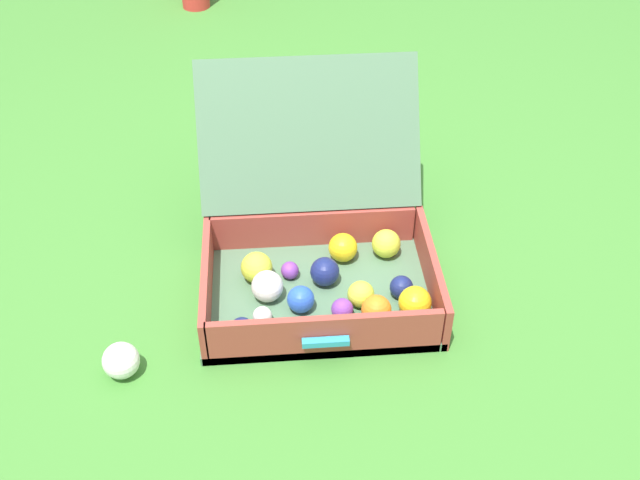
% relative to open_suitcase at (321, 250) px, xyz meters
% --- Properties ---
extents(ground_plane, '(16.00, 16.00, 0.00)m').
position_rel_open_suitcase_xyz_m(ground_plane, '(-0.01, -0.10, -0.10)').
color(ground_plane, '#3D7A2D').
extents(open_suitcase, '(0.59, 0.66, 0.48)m').
position_rel_open_suitcase_xyz_m(open_suitcase, '(0.00, 0.00, 0.00)').
color(open_suitcase, '#4C7051').
rests_on(open_suitcase, ground).
extents(stray_ball_on_grass, '(0.09, 0.09, 0.09)m').
position_rel_open_suitcase_xyz_m(stray_ball_on_grass, '(-0.48, -0.28, -0.06)').
color(stray_ball_on_grass, white).
rests_on(stray_ball_on_grass, ground).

